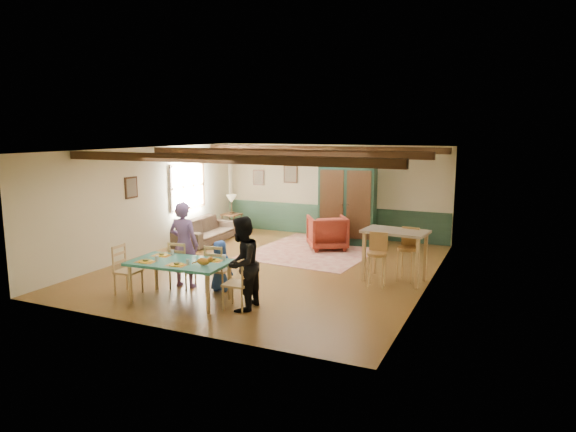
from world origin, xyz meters
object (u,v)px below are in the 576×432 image
at_px(cat, 203,261).
at_px(counter_table, 395,256).
at_px(dining_chair_end_left, 128,270).
at_px(person_child, 220,266).
at_px(person_man, 184,245).
at_px(dining_chair_end_right, 237,283).
at_px(table_lamp, 231,204).
at_px(bar_stool_right, 407,255).
at_px(dining_chair_far_left, 182,264).
at_px(armchair, 327,232).
at_px(dining_table, 180,281).
at_px(person_woman, 242,264).
at_px(sofa, 206,230).
at_px(bar_stool_left, 377,260).
at_px(armoire, 347,201).
at_px(dining_chair_far_right, 218,268).
at_px(end_table, 232,224).

height_order(cat, counter_table, counter_table).
distance_m(dining_chair_end_left, person_child, 1.75).
height_order(person_man, cat, person_man).
bearing_deg(dining_chair_end_right, cat, -80.54).
distance_m(table_lamp, bar_stool_right, 6.46).
relative_size(dining_chair_far_left, cat, 2.64).
distance_m(person_man, armchair, 4.56).
distance_m(dining_table, person_woman, 1.34).
distance_m(cat, armchair, 5.17).
xyz_separation_m(dining_table, armchair, (1.03, 5.07, 0.07)).
bearing_deg(sofa, armchair, -83.04).
bearing_deg(person_woman, dining_chair_far_left, -113.57).
xyz_separation_m(person_woman, bar_stool_left, (1.81, 2.26, -0.28)).
height_order(sofa, bar_stool_right, bar_stool_right).
xyz_separation_m(person_child, bar_stool_right, (3.20, 2.16, 0.05)).
bearing_deg(dining_table, person_man, 120.42).
bearing_deg(dining_chair_end_right, person_man, -117.30).
bearing_deg(dining_chair_end_left, person_child, -62.70).
height_order(dining_table, dining_chair_end_right, dining_chair_end_right).
height_order(dining_table, dining_chair_end_left, dining_chair_end_left).
bearing_deg(bar_stool_right, sofa, 173.17).
bearing_deg(dining_chair_far_left, dining_chair_end_left, 43.83).
height_order(armoire, table_lamp, armoire).
bearing_deg(person_child, counter_table, -148.86).
bearing_deg(dining_chair_far_right, cat, 100.37).
distance_m(dining_chair_end_right, counter_table, 3.55).
distance_m(person_child, counter_table, 3.61).
bearing_deg(dining_table, dining_chair_far_right, 64.80).
distance_m(end_table, counter_table, 6.28).
xyz_separation_m(person_woman, armoire, (0.04, 5.83, 0.36)).
xyz_separation_m(dining_table, bar_stool_right, (3.54, 2.99, 0.18)).
bearing_deg(person_woman, end_table, -151.81).
bearing_deg(table_lamp, cat, -63.87).
relative_size(person_woman, armchair, 1.68).
xyz_separation_m(dining_chair_end_left, counter_table, (4.46, 2.98, 0.06)).
xyz_separation_m(dining_table, sofa, (-2.40, 4.51, -0.05)).
xyz_separation_m(dining_chair_far_left, armchair, (1.48, 4.37, -0.03)).
bearing_deg(armoire, dining_chair_far_right, -105.78).
bearing_deg(bar_stool_left, dining_chair_end_left, -154.81).
height_order(armchair, end_table, armchair).
height_order(dining_chair_end_left, armoire, armoire).
distance_m(dining_table, dining_chair_far_left, 0.83).
relative_size(person_woman, cat, 4.58).
relative_size(dining_chair_far_left, person_man, 0.55).
bearing_deg(armoire, cat, -102.46).
bearing_deg(dining_chair_end_right, person_child, -136.85).
bearing_deg(table_lamp, dining_chair_end_left, -78.95).
height_order(dining_chair_end_left, person_child, person_child).
relative_size(armchair, bar_stool_left, 0.90).
bearing_deg(table_lamp, person_woman, -57.95).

